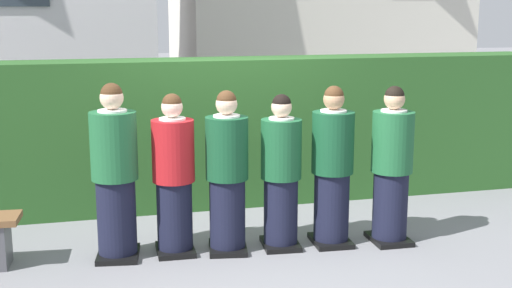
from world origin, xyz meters
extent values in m
plane|color=slate|center=(0.00, 0.00, 0.00)|extent=(60.00, 60.00, 0.00)
cylinder|color=black|center=(-1.33, 0.10, 0.38)|extent=(0.37, 0.37, 0.77)
cube|color=black|center=(-1.33, 0.10, 0.03)|extent=(0.45, 0.53, 0.05)
cylinder|color=#1E5B33|center=(-1.33, 0.10, 1.08)|extent=(0.43, 0.43, 0.63)
cylinder|color=white|center=(-1.33, 0.10, 1.40)|extent=(0.27, 0.27, 0.03)
cube|color=navy|center=(-1.30, 0.30, 1.21)|extent=(0.04, 0.02, 0.28)
sphere|color=beige|center=(-1.33, 0.10, 1.53)|extent=(0.22, 0.22, 0.22)
sphere|color=#472D19|center=(-1.33, 0.10, 1.56)|extent=(0.20, 0.20, 0.20)
cylinder|color=black|center=(-0.78, 0.09, 0.36)|extent=(0.34, 0.34, 0.71)
cube|color=black|center=(-0.78, 0.09, 0.03)|extent=(0.37, 0.45, 0.05)
cylinder|color=#AD191E|center=(-0.78, 0.09, 1.01)|extent=(0.40, 0.40, 0.59)
cylinder|color=white|center=(-0.78, 0.09, 1.31)|extent=(0.25, 0.25, 0.03)
cube|color=gold|center=(-0.78, 0.28, 1.13)|extent=(0.04, 0.01, 0.26)
sphere|color=beige|center=(-0.78, 0.09, 1.42)|extent=(0.20, 0.20, 0.20)
sphere|color=#472D19|center=(-0.78, 0.09, 1.46)|extent=(0.19, 0.19, 0.19)
cube|color=white|center=(-0.78, 0.35, 0.92)|extent=(0.15, 0.01, 0.20)
cylinder|color=black|center=(-0.28, 0.01, 0.36)|extent=(0.35, 0.35, 0.72)
cube|color=black|center=(-0.28, 0.01, 0.03)|extent=(0.43, 0.50, 0.05)
cylinder|color=#144728|center=(-0.28, 0.01, 1.02)|extent=(0.41, 0.41, 0.60)
cylinder|color=white|center=(-0.28, 0.01, 1.33)|extent=(0.25, 0.25, 0.03)
cube|color=navy|center=(-0.25, 0.21, 1.14)|extent=(0.04, 0.02, 0.26)
sphere|color=beige|center=(-0.28, 0.01, 1.44)|extent=(0.20, 0.20, 0.20)
sphere|color=#472D19|center=(-0.28, 0.01, 1.48)|extent=(0.19, 0.19, 0.19)
cylinder|color=black|center=(0.25, -0.01, 0.35)|extent=(0.34, 0.34, 0.70)
cube|color=black|center=(0.25, -0.01, 0.03)|extent=(0.39, 0.46, 0.05)
cylinder|color=#19512D|center=(0.25, -0.01, 0.99)|extent=(0.40, 0.40, 0.58)
cylinder|color=white|center=(0.25, -0.01, 1.28)|extent=(0.25, 0.25, 0.03)
cube|color=#236038|center=(0.27, 0.18, 1.11)|extent=(0.04, 0.02, 0.25)
sphere|color=beige|center=(0.25, -0.01, 1.40)|extent=(0.20, 0.20, 0.20)
sphere|color=black|center=(0.25, -0.01, 1.43)|extent=(0.18, 0.18, 0.18)
cube|color=white|center=(0.27, 0.25, 0.90)|extent=(0.15, 0.02, 0.20)
cylinder|color=black|center=(0.77, -0.05, 0.37)|extent=(0.35, 0.35, 0.73)
cube|color=black|center=(0.77, -0.05, 0.03)|extent=(0.40, 0.48, 0.05)
cylinder|color=#144728|center=(0.77, -0.05, 1.04)|extent=(0.41, 0.41, 0.61)
cylinder|color=white|center=(0.77, -0.05, 1.34)|extent=(0.26, 0.26, 0.03)
cube|color=navy|center=(0.78, 0.15, 1.16)|extent=(0.04, 0.01, 0.27)
sphere|color=tan|center=(0.77, -0.05, 1.46)|extent=(0.21, 0.21, 0.21)
sphere|color=#472D19|center=(0.77, -0.05, 1.50)|extent=(0.19, 0.19, 0.19)
cylinder|color=black|center=(1.36, -0.15, 0.36)|extent=(0.35, 0.35, 0.73)
cube|color=black|center=(1.36, -0.15, 0.03)|extent=(0.38, 0.46, 0.05)
cylinder|color=#1E5B33|center=(1.36, -0.15, 1.03)|extent=(0.41, 0.41, 0.60)
cylinder|color=white|center=(1.36, -0.15, 1.34)|extent=(0.26, 0.26, 0.03)
cube|color=gold|center=(1.36, 0.05, 1.15)|extent=(0.04, 0.01, 0.27)
sphere|color=tan|center=(1.36, -0.15, 1.46)|extent=(0.21, 0.21, 0.21)
sphere|color=black|center=(1.36, -0.15, 1.49)|extent=(0.19, 0.19, 0.19)
cube|color=#285623|center=(0.00, 1.69, 0.87)|extent=(8.26, 0.70, 1.75)
cube|color=#4C4C51|center=(-2.35, 0.13, 0.21)|extent=(0.11, 0.33, 0.42)
camera|label=1|loc=(-1.58, -6.09, 2.32)|focal=47.14mm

